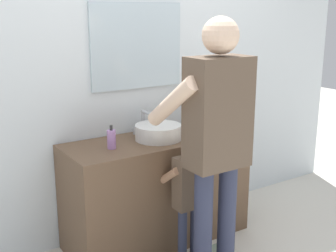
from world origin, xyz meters
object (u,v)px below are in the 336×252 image
object	(u,v)px
toothbrush_cup	(195,122)
child_toddler	(188,190)
adult_parent	(216,129)
soap_bottle	(111,139)

from	to	relation	value
toothbrush_cup	child_toddler	distance (m)	0.70
toothbrush_cup	adult_parent	size ratio (longest dim) A/B	0.12
toothbrush_cup	adult_parent	world-z (taller)	adult_parent
adult_parent	toothbrush_cup	bearing A→B (deg)	62.17
child_toddler	adult_parent	xyz separation A→B (m)	(0.03, -0.24, 0.47)
toothbrush_cup	soap_bottle	size ratio (longest dim) A/B	1.25
toothbrush_cup	soap_bottle	world-z (taller)	toothbrush_cup
child_toddler	adult_parent	distance (m)	0.53
soap_bottle	adult_parent	distance (m)	0.75
adult_parent	soap_bottle	bearing A→B (deg)	124.65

